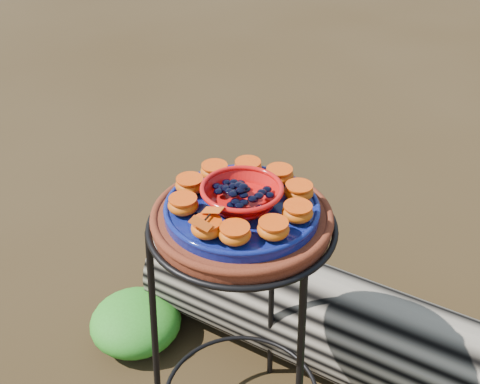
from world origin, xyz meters
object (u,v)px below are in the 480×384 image
at_px(cobalt_plate, 242,209).
at_px(red_bowl, 242,196).
at_px(plant_stand, 242,341).
at_px(driftwood_log, 415,357).
at_px(terracotta_saucer, 242,220).

relative_size(cobalt_plate, red_bowl, 2.00).
bearing_deg(red_bowl, plant_stand, 0.00).
relative_size(plant_stand, cobalt_plate, 2.18).
height_order(cobalt_plate, red_bowl, red_bowl).
relative_size(plant_stand, driftwood_log, 0.42).
bearing_deg(cobalt_plate, driftwood_log, 37.15).
bearing_deg(cobalt_plate, plant_stand, 0.00).
distance_m(plant_stand, driftwood_log, 0.53).
bearing_deg(terracotta_saucer, cobalt_plate, 0.00).
distance_m(plant_stand, red_bowl, 0.42).
xyz_separation_m(plant_stand, cobalt_plate, (0.00, 0.00, 0.39)).
xyz_separation_m(plant_stand, red_bowl, (0.00, 0.00, 0.42)).
bearing_deg(driftwood_log, terracotta_saucer, -142.85).
bearing_deg(plant_stand, driftwood_log, 37.15).
bearing_deg(red_bowl, terracotta_saucer, 0.00).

